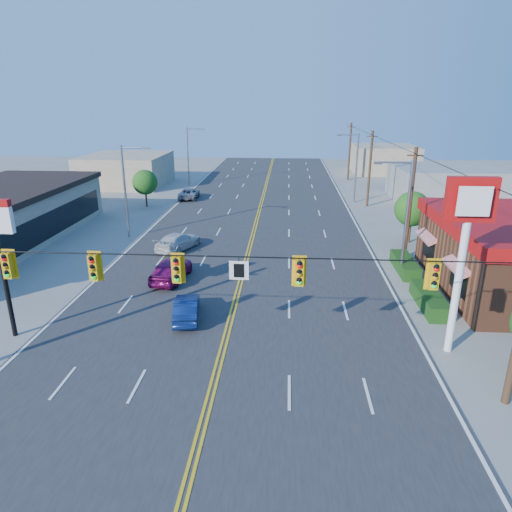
# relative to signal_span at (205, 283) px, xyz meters

# --- Properties ---
(ground) EXTENTS (160.00, 160.00, 0.00)m
(ground) POSITION_rel_signal_span_xyz_m (0.12, 0.00, -4.89)
(ground) COLOR gray
(ground) RESTS_ON ground
(road) EXTENTS (20.00, 120.00, 0.06)m
(road) POSITION_rel_signal_span_xyz_m (0.12, 20.00, -4.86)
(road) COLOR #2D2D30
(road) RESTS_ON ground
(signal_span) EXTENTS (24.32, 0.34, 9.00)m
(signal_span) POSITION_rel_signal_span_xyz_m (0.00, 0.00, 0.00)
(signal_span) COLOR #47301E
(signal_span) RESTS_ON ground
(kfc_pylon) EXTENTS (2.20, 0.36, 8.50)m
(kfc_pylon) POSITION_rel_signal_span_xyz_m (11.12, 4.00, 1.16)
(kfc_pylon) COLOR white
(kfc_pylon) RESTS_ON ground
(streetlight_se) EXTENTS (2.55, 0.25, 8.00)m
(streetlight_se) POSITION_rel_signal_span_xyz_m (10.91, 14.00, -0.37)
(streetlight_se) COLOR gray
(streetlight_se) RESTS_ON ground
(streetlight_ne) EXTENTS (2.55, 0.25, 8.00)m
(streetlight_ne) POSITION_rel_signal_span_xyz_m (10.91, 38.00, -0.37)
(streetlight_ne) COLOR gray
(streetlight_ne) RESTS_ON ground
(streetlight_sw) EXTENTS (2.55, 0.25, 8.00)m
(streetlight_sw) POSITION_rel_signal_span_xyz_m (-10.67, 22.00, -0.37)
(streetlight_sw) COLOR gray
(streetlight_sw) RESTS_ON ground
(streetlight_nw) EXTENTS (2.55, 0.25, 8.00)m
(streetlight_nw) POSITION_rel_signal_span_xyz_m (-10.67, 48.00, -0.37)
(streetlight_nw) COLOR gray
(streetlight_nw) RESTS_ON ground
(utility_pole_near) EXTENTS (0.28, 0.28, 8.40)m
(utility_pole_near) POSITION_rel_signal_span_xyz_m (12.32, 18.00, -0.69)
(utility_pole_near) COLOR #47301E
(utility_pole_near) RESTS_ON ground
(utility_pole_mid) EXTENTS (0.28, 0.28, 8.40)m
(utility_pole_mid) POSITION_rel_signal_span_xyz_m (12.32, 36.00, -0.69)
(utility_pole_mid) COLOR #47301E
(utility_pole_mid) RESTS_ON ground
(utility_pole_far) EXTENTS (0.28, 0.28, 8.40)m
(utility_pole_far) POSITION_rel_signal_span_xyz_m (12.32, 54.00, -0.69)
(utility_pole_far) COLOR #47301E
(utility_pole_far) RESTS_ON ground
(tree_kfc_rear) EXTENTS (2.94, 2.94, 4.41)m
(tree_kfc_rear) POSITION_rel_signal_span_xyz_m (13.62, 22.00, -1.95)
(tree_kfc_rear) COLOR #47301E
(tree_kfc_rear) RESTS_ON ground
(tree_west) EXTENTS (2.80, 2.80, 4.20)m
(tree_west) POSITION_rel_signal_span_xyz_m (-12.88, 34.00, -2.09)
(tree_west) COLOR #47301E
(tree_west) RESTS_ON ground
(bld_east_mid) EXTENTS (12.00, 10.00, 4.00)m
(bld_east_mid) POSITION_rel_signal_span_xyz_m (22.12, 40.00, -2.89)
(bld_east_mid) COLOR gray
(bld_east_mid) RESTS_ON ground
(bld_west_far) EXTENTS (11.00, 12.00, 4.20)m
(bld_west_far) POSITION_rel_signal_span_xyz_m (-19.88, 48.00, -2.79)
(bld_west_far) COLOR tan
(bld_west_far) RESTS_ON ground
(bld_east_far) EXTENTS (10.00, 10.00, 4.40)m
(bld_east_far) POSITION_rel_signal_span_xyz_m (19.12, 62.00, -2.69)
(bld_east_far) COLOR tan
(bld_east_far) RESTS_ON ground
(car_magenta) EXTENTS (2.33, 4.67, 1.53)m
(car_magenta) POSITION_rel_signal_span_xyz_m (-4.57, 12.01, -4.12)
(car_magenta) COLOR #7A0D4F
(car_magenta) RESTS_ON ground
(car_blue) EXTENTS (1.86, 3.89, 1.23)m
(car_blue) POSITION_rel_signal_span_xyz_m (-2.33, 6.40, -4.27)
(car_blue) COLOR navy
(car_blue) RESTS_ON ground
(car_white) EXTENTS (3.49, 5.08, 1.36)m
(car_white) POSITION_rel_signal_span_xyz_m (-5.61, 18.63, -4.20)
(car_white) COLOR silver
(car_white) RESTS_ON ground
(car_silver) EXTENTS (2.33, 4.73, 1.29)m
(car_silver) POSITION_rel_signal_span_xyz_m (-8.90, 38.55, -4.24)
(car_silver) COLOR #A6A5AA
(car_silver) RESTS_ON ground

